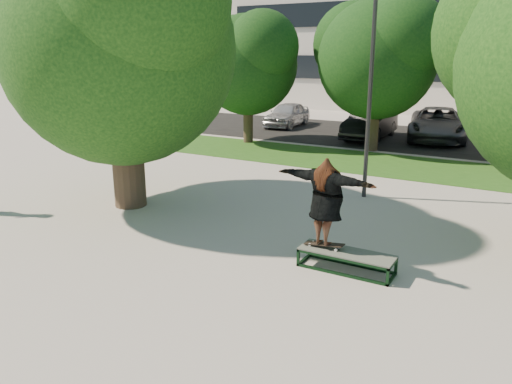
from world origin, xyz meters
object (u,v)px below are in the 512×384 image
Objects in this scene: lamppost at (371,85)px; grind_box at (346,261)px; car_silver_a at (287,114)px; tree_left at (119,35)px; car_grey at (437,124)px; car_dark at (370,123)px.

lamppost is 6.01m from grind_box.
lamppost is 1.56× the size of car_silver_a.
car_grey is (5.14, 14.98, -3.67)m from tree_left.
car_dark reaches higher than car_silver_a.
lamppost is 11.33m from car_grey.
lamppost is at bearing -100.00° from car_grey.
car_dark is at bearing -22.08° from car_silver_a.
car_dark is (2.31, 13.70, -3.67)m from tree_left.
lamppost is (5.29, 3.91, -1.27)m from tree_left.
grind_box is at bearing -64.06° from car_silver_a.
tree_left reaches higher than grind_box.
tree_left reaches higher than car_silver_a.
car_grey is at bearing 90.78° from lamppost.
car_silver_a reaches higher than grind_box.
lamppost reaches higher than car_dark.
car_dark is at bearing 80.45° from tree_left.
lamppost is at bearing 36.42° from tree_left.
tree_left is 6.70m from lamppost.
car_grey is (-1.48, 16.13, 0.57)m from grind_box.
car_dark is at bearing -166.43° from car_grey.
tree_left is 16.14m from car_silver_a.
lamppost is at bearing -74.57° from car_dark.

